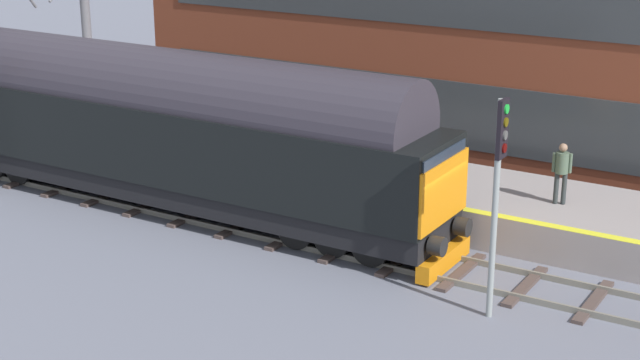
% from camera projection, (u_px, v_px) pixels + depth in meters
% --- Properties ---
extents(ground_plane, '(140.00, 140.00, 0.00)m').
position_uv_depth(ground_plane, '(402.00, 260.00, 24.75)').
color(ground_plane, slate).
rests_on(ground_plane, ground).
extents(track_main, '(2.50, 60.00, 0.15)m').
position_uv_depth(track_main, '(402.00, 258.00, 24.73)').
color(track_main, slate).
rests_on(track_main, ground).
extents(station_platform, '(4.00, 44.00, 1.01)m').
position_uv_depth(station_platform, '(460.00, 201.00, 27.52)').
color(station_platform, gray).
rests_on(station_platform, ground).
extents(diesel_locomotive, '(2.74, 18.15, 4.68)m').
position_uv_depth(diesel_locomotive, '(158.00, 124.00, 27.82)').
color(diesel_locomotive, black).
rests_on(diesel_locomotive, ground).
extents(signal_post_mid, '(0.44, 0.22, 4.94)m').
position_uv_depth(signal_post_mid, '(498.00, 179.00, 20.73)').
color(signal_post_mid, gray).
rests_on(signal_post_mid, ground).
extents(waiting_passenger, '(0.43, 0.49, 1.64)m').
position_uv_depth(waiting_passenger, '(562.00, 168.00, 25.52)').
color(waiting_passenger, '#2F3535').
rests_on(waiting_passenger, station_platform).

